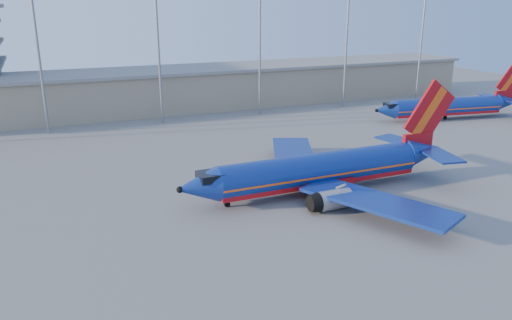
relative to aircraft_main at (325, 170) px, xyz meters
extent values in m
plane|color=slate|center=(-4.55, -3.04, -2.67)|extent=(220.00, 220.00, 0.00)
cube|color=gray|center=(5.45, 54.96, 1.33)|extent=(120.00, 15.00, 8.00)
cube|color=slate|center=(5.45, 54.96, 5.53)|extent=(122.00, 16.00, 0.60)
cylinder|color=gray|center=(-29.55, 42.96, 11.33)|extent=(0.44, 0.44, 28.00)
cylinder|color=gray|center=(-9.55, 42.96, 11.33)|extent=(0.44, 0.44, 28.00)
cylinder|color=gray|center=(10.45, 42.96, 11.33)|extent=(0.44, 0.44, 28.00)
cylinder|color=gray|center=(30.45, 42.96, 11.33)|extent=(0.44, 0.44, 28.00)
cylinder|color=gray|center=(50.45, 42.96, 11.33)|extent=(0.44, 0.44, 28.00)
cylinder|color=navy|center=(-0.89, 0.00, 0.17)|extent=(25.27, 4.00, 3.89)
cube|color=#AE0E14|center=(-0.89, 0.00, -0.83)|extent=(25.27, 3.26, 1.37)
cube|color=#FA5515|center=(-0.89, 0.00, -0.09)|extent=(25.27, 4.04, 0.23)
cone|color=navy|center=(-15.72, -0.07, 0.17)|extent=(4.44, 3.91, 3.89)
cube|color=black|center=(-14.35, -0.06, 1.17)|extent=(2.54, 2.75, 0.84)
cone|color=navy|center=(14.48, 0.06, 0.54)|extent=(5.49, 3.92, 3.89)
cube|color=#AE0E14|center=(13.64, 0.06, 1.96)|extent=(4.42, 0.60, 2.31)
cube|color=#AE0E14|center=(15.11, 0.06, 5.64)|extent=(7.73, 0.37, 8.40)
cube|color=#FA5515|center=(14.90, 0.06, 5.64)|extent=(5.14, 0.46, 6.59)
cube|color=navy|center=(14.04, 3.64, 1.12)|extent=(4.51, 7.25, 0.23)
cube|color=navy|center=(14.07, -3.52, 1.12)|extent=(4.46, 7.24, 0.23)
cube|color=navy|center=(0.65, 9.26, -0.78)|extent=(11.39, 17.05, 0.37)
cube|color=navy|center=(0.73, -9.26, -0.78)|extent=(11.49, 17.03, 0.37)
cube|color=#AE0E14|center=(-0.36, 0.00, -1.25)|extent=(6.33, 4.13, 1.05)
cylinder|color=gray|center=(-2.17, 5.46, -1.46)|extent=(3.80, 2.23, 2.21)
cylinder|color=gray|center=(-2.13, -5.48, -1.46)|extent=(3.80, 2.23, 2.21)
cylinder|color=gray|center=(-12.46, -0.05, -2.09)|extent=(0.25, 0.25, 1.16)
cylinder|color=black|center=(-12.46, -0.05, -2.34)|extent=(0.67, 0.27, 0.67)
cylinder|color=black|center=(0.68, 2.74, -2.23)|extent=(0.89, 0.58, 0.88)
cylinder|color=black|center=(0.70, -2.73, -2.23)|extent=(0.89, 0.58, 0.88)
cylinder|color=navy|center=(41.62, 24.20, -0.17)|extent=(22.46, 6.81, 3.42)
cube|color=#AE0E14|center=(41.62, 24.20, -1.05)|extent=(22.36, 6.17, 1.20)
cube|color=#FA5515|center=(41.62, 24.20, -0.41)|extent=(22.47, 6.85, 0.20)
cone|color=navy|center=(28.73, 26.21, -0.17)|extent=(4.37, 3.98, 3.42)
cube|color=black|center=(29.92, 26.03, 0.70)|extent=(2.56, 2.72, 0.74)
cone|color=navy|center=(54.96, 22.11, 0.15)|extent=(5.28, 4.12, 3.42)
cube|color=#AE0E14|center=(54.23, 22.23, 1.40)|extent=(3.92, 1.10, 2.03)
cube|color=#AE0E14|center=(55.50, 22.03, 4.63)|extent=(6.75, 1.34, 7.38)
cube|color=#FA5515|center=(55.32, 22.06, 4.63)|extent=(4.52, 1.08, 5.79)
cube|color=navy|center=(55.08, 25.28, 0.66)|extent=(3.09, 6.06, 0.20)
cylinder|color=black|center=(41.62, 24.20, -2.26)|extent=(0.74, 0.74, 0.83)
camera|label=1|loc=(-29.83, -48.27, 18.91)|focal=35.00mm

